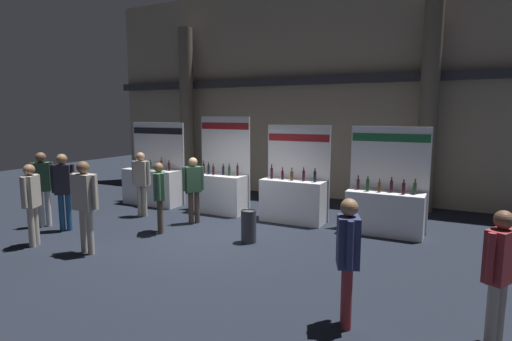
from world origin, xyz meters
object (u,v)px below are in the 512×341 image
at_px(trash_bin, 249,226).
at_px(visitor_6, 193,185).
at_px(visitor_8, 63,185).
at_px(exhibitor_booth_2, 293,197).
at_px(visitor_2, 348,252).
at_px(exhibitor_booth_1, 220,189).
at_px(visitor_0, 31,198).
at_px(visitor_1, 43,183).
at_px(visitor_5, 500,267).
at_px(visitor_4, 141,179).
at_px(visitor_7, 85,198).
at_px(visitor_3, 159,191).
at_px(exhibitor_booth_0, 153,183).
at_px(exhibitor_booth_3, 385,208).

xyz_separation_m(trash_bin, visitor_6, (-1.89, 0.72, 0.62)).
distance_m(visitor_6, visitor_8, 2.92).
height_order(exhibitor_booth_2, trash_bin, exhibitor_booth_2).
bearing_deg(visitor_2, trash_bin, 27.32).
bearing_deg(exhibitor_booth_1, exhibitor_booth_2, 0.42).
distance_m(visitor_0, visitor_2, 6.47).
relative_size(visitor_1, visitor_5, 1.11).
bearing_deg(exhibitor_booth_1, visitor_4, -141.72).
xyz_separation_m(exhibitor_booth_1, visitor_8, (-2.26, -3.08, 0.42)).
xyz_separation_m(visitor_1, visitor_4, (1.38, 1.80, -0.06)).
bearing_deg(visitor_7, visitor_2, -3.64).
bearing_deg(visitor_7, visitor_3, 79.87).
bearing_deg(visitor_6, trash_bin, 115.13).
bearing_deg(visitor_1, visitor_7, 109.54).
bearing_deg(visitor_4, exhibitor_booth_0, 105.55).
bearing_deg(exhibitor_booth_1, visitor_1, -134.26).
distance_m(exhibitor_booth_2, visitor_3, 3.25).
distance_m(exhibitor_booth_2, visitor_6, 2.47).
bearing_deg(visitor_1, exhibitor_booth_2, 160.48).
height_order(visitor_1, visitor_4, visitor_1).
height_order(visitor_0, visitor_8, visitor_8).
bearing_deg(visitor_6, visitor_1, -12.37).
bearing_deg(visitor_8, trash_bin, 159.10).
relative_size(visitor_0, visitor_1, 0.94).
relative_size(exhibitor_booth_0, visitor_0, 1.44).
distance_m(exhibitor_booth_2, visitor_1, 5.98).
height_order(trash_bin, visitor_6, visitor_6).
height_order(exhibitor_booth_2, visitor_1, exhibitor_booth_2).
distance_m(exhibitor_booth_0, exhibitor_booth_1, 2.30).
xyz_separation_m(exhibitor_booth_1, trash_bin, (1.90, -1.95, -0.30)).
bearing_deg(trash_bin, exhibitor_booth_0, 155.52).
bearing_deg(visitor_0, trash_bin, -86.68).
xyz_separation_m(visitor_2, visitor_6, (-4.56, 3.16, -0.02)).
xyz_separation_m(exhibitor_booth_0, visitor_2, (6.87, -4.35, 0.36)).
bearing_deg(trash_bin, exhibitor_booth_2, 83.58).
relative_size(exhibitor_booth_0, visitor_1, 1.36).
bearing_deg(visitor_0, visitor_3, -68.32).
distance_m(trash_bin, visitor_3, 2.21).
distance_m(visitor_0, visitor_8, 1.09).
relative_size(visitor_3, visitor_8, 0.90).
distance_m(visitor_0, visitor_3, 2.53).
distance_m(exhibitor_booth_3, visitor_5, 4.44).
height_order(visitor_6, visitor_8, visitor_8).
xyz_separation_m(visitor_5, visitor_6, (-6.20, 2.81, 0.01)).
bearing_deg(visitor_5, visitor_7, -61.49).
distance_m(visitor_2, visitor_3, 5.23).
height_order(exhibitor_booth_0, trash_bin, exhibitor_booth_0).
distance_m(visitor_3, visitor_5, 6.66).
relative_size(trash_bin, visitor_6, 0.42).
distance_m(visitor_2, visitor_5, 1.68).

